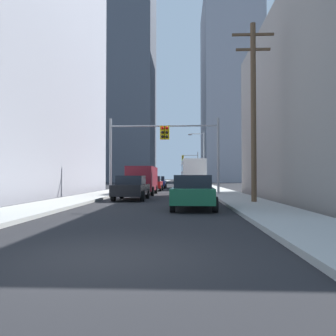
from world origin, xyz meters
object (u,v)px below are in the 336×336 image
object	(u,v)px
sedan_green	(193,192)
sedan_navy	(158,182)
traffic_signal_near_left	(134,143)
traffic_signal_near_right	(195,143)
traffic_signal_far_right	(191,163)
cargo_van_maroon	(143,179)
city_bus	(192,173)
sedan_red	(153,183)
sedan_black	(131,188)

from	to	relation	value
sedan_green	sedan_navy	distance (m)	27.51
sedan_green	traffic_signal_near_left	distance (m)	12.09
traffic_signal_near_right	traffic_signal_far_right	size ratio (longest dim) A/B	1.00
cargo_van_maroon	sedan_green	world-z (taller)	cargo_van_maroon
sedan_green	city_bus	bearing A→B (deg)	88.50
sedan_red	traffic_signal_near_left	distance (m)	9.38
sedan_black	sedan_green	bearing A→B (deg)	-57.92
sedan_black	traffic_signal_far_right	xyz separation A→B (m)	(4.67, 40.52, 3.23)
sedan_green	sedan_black	world-z (taller)	same
city_bus	sedan_black	size ratio (longest dim) A/B	2.72
city_bus	traffic_signal_near_right	bearing A→B (deg)	-90.87
sedan_red	sedan_navy	size ratio (longest dim) A/B	1.00
sedan_green	sedan_black	bearing A→B (deg)	122.08
sedan_navy	traffic_signal_near_left	xyz separation A→B (m)	(-0.66, -16.43, 3.30)
traffic_signal_far_right	cargo_van_maroon	bearing A→B (deg)	-97.93
cargo_van_maroon	traffic_signal_far_right	bearing A→B (deg)	82.07
cargo_van_maroon	sedan_red	distance (m)	7.36
sedan_red	traffic_signal_far_right	xyz separation A→B (m)	(4.55, 26.77, 3.23)
cargo_van_maroon	sedan_red	bearing A→B (deg)	88.47
sedan_black	traffic_signal_near_left	distance (m)	6.02
city_bus	sedan_navy	xyz separation A→B (m)	(-4.24, 1.07, -1.16)
sedan_red	sedan_navy	world-z (taller)	same
traffic_signal_near_left	sedan_black	bearing A→B (deg)	-83.71
cargo_van_maroon	sedan_green	bearing A→B (deg)	-73.02
sedan_black	sedan_red	distance (m)	13.75
cargo_van_maroon	sedan_black	bearing A→B (deg)	-89.29
traffic_signal_near_left	traffic_signal_far_right	size ratio (longest dim) A/B	1.00
cargo_van_maroon	traffic_signal_far_right	distance (m)	34.54
city_bus	sedan_green	bearing A→B (deg)	-91.50
sedan_black	traffic_signal_near_right	bearing A→B (deg)	50.54
sedan_black	traffic_signal_near_left	bearing A→B (deg)	96.29
city_bus	cargo_van_maroon	world-z (taller)	city_bus
sedan_black	sedan_navy	world-z (taller)	same
sedan_black	traffic_signal_near_left	size ratio (longest dim) A/B	0.71
sedan_black	sedan_red	world-z (taller)	same
sedan_navy	sedan_black	bearing A→B (deg)	-90.29
city_bus	sedan_green	world-z (taller)	city_bus
cargo_van_maroon	traffic_signal_near_right	world-z (taller)	traffic_signal_near_right
city_bus	sedan_red	world-z (taller)	city_bus
traffic_signal_near_right	city_bus	bearing A→B (deg)	89.13
sedan_green	cargo_van_maroon	bearing A→B (deg)	106.98
traffic_signal_near_left	traffic_signal_near_right	xyz separation A→B (m)	(4.67, -0.00, -0.01)
cargo_van_maroon	traffic_signal_far_right	size ratio (longest dim) A/B	0.87
sedan_red	traffic_signal_far_right	size ratio (longest dim) A/B	0.70
cargo_van_maroon	traffic_signal_near_right	size ratio (longest dim) A/B	0.87
sedan_black	sedan_red	xyz separation A→B (m)	(0.12, 13.75, 0.00)
sedan_green	traffic_signal_far_right	world-z (taller)	traffic_signal_far_right
cargo_van_maroon	sedan_black	distance (m)	6.44
sedan_black	traffic_signal_far_right	size ratio (longest dim) A/B	0.71
traffic_signal_near_left	sedan_green	bearing A→B (deg)	-68.76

